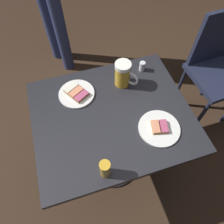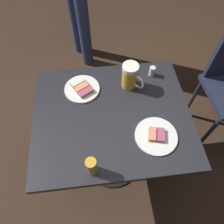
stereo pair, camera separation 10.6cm
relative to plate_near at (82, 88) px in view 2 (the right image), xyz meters
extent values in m
plane|color=#382619|center=(0.15, -0.18, -0.72)|extent=(6.00, 6.00, 0.00)
cylinder|color=black|center=(0.15, -0.18, -0.71)|extent=(0.44, 0.44, 0.01)
cylinder|color=black|center=(0.15, -0.18, -0.37)|extent=(0.09, 0.09, 0.68)
cube|color=#232328|center=(0.15, -0.18, -0.03)|extent=(0.82, 0.69, 0.04)
cylinder|color=white|center=(0.00, 0.00, 0.00)|extent=(0.20, 0.20, 0.01)
cube|color=#9E7547|center=(-0.02, 0.04, 0.01)|extent=(0.09, 0.07, 0.01)
cube|color=white|center=(-0.02, 0.04, 0.02)|extent=(0.09, 0.07, 0.01)
cube|color=#9E7547|center=(0.00, 0.00, 0.01)|extent=(0.09, 0.07, 0.01)
cube|color=#EA8E66|center=(0.00, 0.00, 0.02)|extent=(0.09, 0.07, 0.01)
cube|color=#9E7547|center=(0.02, -0.04, 0.01)|extent=(0.09, 0.07, 0.01)
cube|color=#BC4C70|center=(0.02, -0.04, 0.02)|extent=(0.09, 0.07, 0.01)
cylinder|color=white|center=(0.35, -0.33, 0.00)|extent=(0.21, 0.21, 0.01)
cube|color=#9E7547|center=(0.37, -0.34, 0.01)|extent=(0.05, 0.08, 0.01)
cube|color=#BC4C70|center=(0.37, -0.34, 0.02)|extent=(0.05, 0.08, 0.01)
cube|color=#9E7547|center=(0.33, -0.33, 0.01)|extent=(0.05, 0.08, 0.01)
cube|color=#EA8E66|center=(0.33, -0.33, 0.02)|extent=(0.05, 0.08, 0.01)
cylinder|color=gold|center=(0.27, 0.00, 0.05)|extent=(0.09, 0.09, 0.13)
cylinder|color=white|center=(0.27, 0.00, 0.13)|extent=(0.09, 0.09, 0.02)
torus|color=silver|center=(0.30, -0.04, 0.06)|extent=(0.07, 0.07, 0.09)
cylinder|color=gold|center=(0.03, -0.46, 0.05)|extent=(0.05, 0.05, 0.11)
cylinder|color=silver|center=(0.41, 0.06, 0.02)|extent=(0.03, 0.03, 0.06)
cylinder|color=#1E2338|center=(0.88, -0.14, -0.48)|extent=(0.03, 0.03, 0.47)
cylinder|color=#1E2338|center=(0.86, 0.18, -0.48)|extent=(0.03, 0.03, 0.47)
cylinder|color=navy|center=(0.02, 0.95, -0.25)|extent=(0.11, 0.11, 0.93)
cylinder|color=navy|center=(-0.06, 1.16, -0.25)|extent=(0.11, 0.11, 0.93)
camera|label=1|loc=(-0.02, -0.72, 0.91)|focal=33.22mm
camera|label=2|loc=(0.08, -0.74, 0.91)|focal=33.22mm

